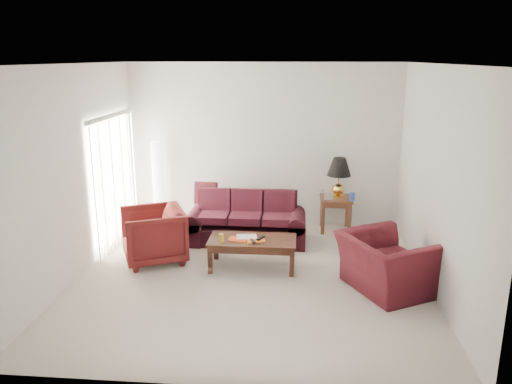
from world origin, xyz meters
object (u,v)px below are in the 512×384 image
end_table (335,214)px  floor_lamp (159,183)px  sofa (246,219)px  armchair_left (153,235)px  armchair_right (386,264)px  coffee_table (252,253)px

end_table → floor_lamp: size_ratio=0.38×
sofa → floor_lamp: (-1.72, 0.76, 0.40)m
armchair_left → armchair_right: (3.43, -0.71, -0.04)m
sofa → floor_lamp: floor_lamp is taller
end_table → coffee_table: bearing=-127.0°
end_table → armchair_left: size_ratio=0.67×
end_table → floor_lamp: 3.33m
floor_lamp → armchair_left: size_ratio=1.75×
armchair_right → coffee_table: 1.97m
coffee_table → sofa: bearing=84.0°
end_table → floor_lamp: floor_lamp is taller
end_table → coffee_table: size_ratio=0.48×
floor_lamp → coffee_table: bearing=-43.7°
floor_lamp → armchair_left: 1.81m
sofa → end_table: 1.72m
floor_lamp → sofa: bearing=-23.9°
armchair_left → coffee_table: 1.57m
end_table → armchair_right: armchair_right is taller
floor_lamp → end_table: bearing=-0.9°
sofa → armchair_right: bearing=-43.9°
sofa → end_table: size_ratio=3.25×
sofa → end_table: (1.57, 0.71, -0.10)m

